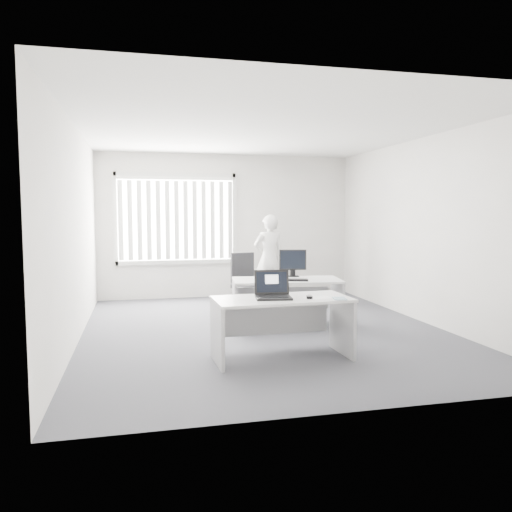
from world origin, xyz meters
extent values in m
plane|color=#4C4C54|center=(0.00, 0.00, 0.00)|extent=(6.00, 6.00, 0.00)
cube|color=beige|center=(0.00, 3.00, 1.40)|extent=(5.00, 0.02, 2.80)
cube|color=beige|center=(0.00, -3.00, 1.40)|extent=(5.00, 0.02, 2.80)
cube|color=beige|center=(-2.50, 0.00, 1.40)|extent=(0.02, 6.00, 2.80)
cube|color=beige|center=(2.50, 0.00, 1.40)|extent=(0.02, 6.00, 2.80)
cube|color=silver|center=(0.00, 0.00, 2.80)|extent=(5.00, 6.00, 0.02)
cube|color=beige|center=(-1.00, 2.96, 1.55)|extent=(2.32, 0.06, 1.76)
cube|color=silver|center=(-0.14, -1.38, 0.69)|extent=(1.57, 0.78, 0.03)
cube|color=#A2A2A4|center=(-0.89, -1.41, 0.34)|extent=(0.06, 0.67, 0.67)
cube|color=#A2A2A4|center=(0.61, -1.35, 0.34)|extent=(0.06, 0.67, 0.67)
cube|color=silver|center=(0.36, 0.10, 0.69)|extent=(1.63, 0.93, 0.03)
cube|color=#A2A2A4|center=(-0.39, 0.20, 0.34)|extent=(0.13, 0.67, 0.68)
cube|color=#A2A2A4|center=(1.11, 0.00, 0.34)|extent=(0.13, 0.67, 0.68)
cylinder|color=black|center=(0.04, 1.28, 0.04)|extent=(0.68, 0.68, 0.08)
cylinder|color=black|center=(0.04, 1.28, 0.22)|extent=(0.07, 0.07, 0.43)
cube|color=black|center=(0.04, 1.28, 0.43)|extent=(0.52, 0.52, 0.07)
cube|color=black|center=(-0.01, 1.48, 0.73)|extent=(0.42, 0.15, 0.52)
imported|color=silver|center=(0.69, 2.35, 0.81)|extent=(0.63, 0.44, 1.63)
cube|color=silver|center=(0.27, -1.47, 0.70)|extent=(0.34, 0.26, 0.00)
cube|color=silver|center=(0.47, -1.60, 0.71)|extent=(0.17, 0.21, 0.01)
cube|color=black|center=(0.40, -0.07, 0.72)|extent=(0.46, 0.26, 0.02)
camera|label=1|loc=(-1.71, -6.76, 1.67)|focal=35.00mm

